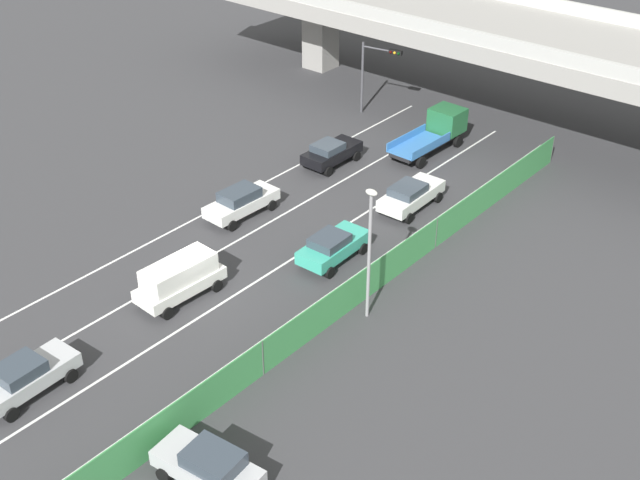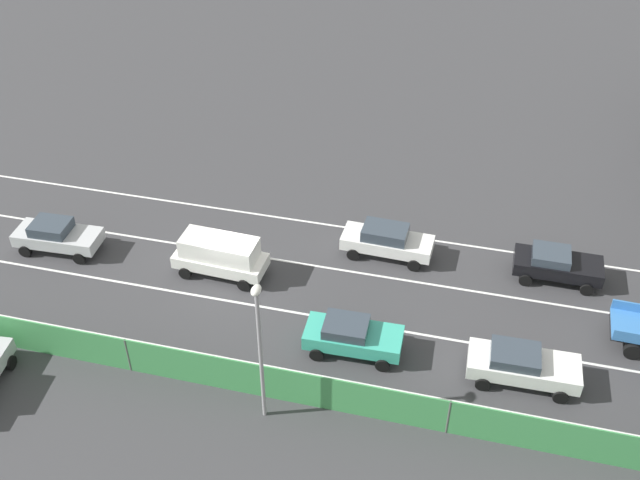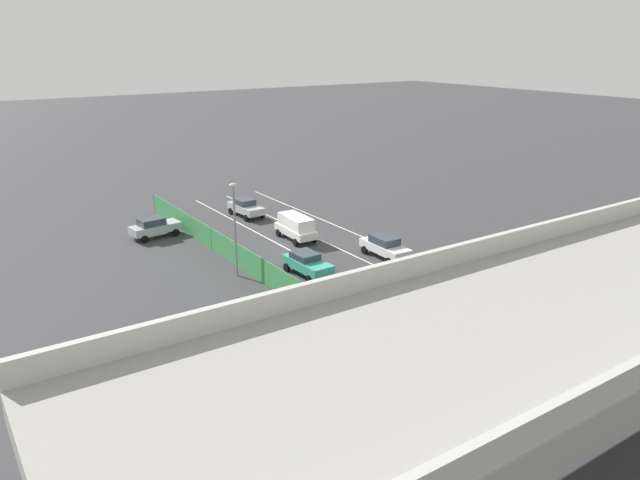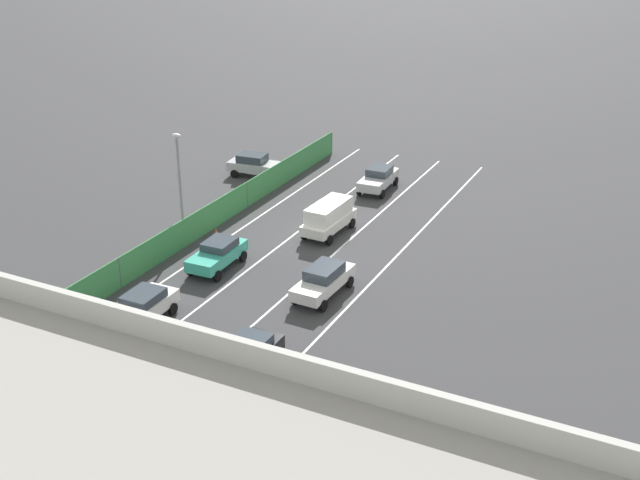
{
  "view_description": "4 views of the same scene",
  "coord_description": "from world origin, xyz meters",
  "px_view_note": "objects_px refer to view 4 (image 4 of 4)",
  "views": [
    {
      "loc": [
        26.68,
        -21.94,
        24.13
      ],
      "look_at": [
        2.66,
        6.62,
        0.94
      ],
      "focal_mm": 46.35,
      "sensor_mm": 36.0,
      "label": 1
    },
    {
      "loc": [
        26.35,
        10.88,
        24.27
      ],
      "look_at": [
        -1.46,
        3.94,
        1.97
      ],
      "focal_mm": 41.8,
      "sensor_mm": 36.0,
      "label": 2
    },
    {
      "loc": [
        25.75,
        41.4,
        16.4
      ],
      "look_at": [
        2.2,
        6.35,
        2.35
      ],
      "focal_mm": 34.02,
      "sensor_mm": 36.0,
      "label": 3
    },
    {
      "loc": [
        -20.81,
        42.0,
        20.85
      ],
      "look_at": [
        -2.5,
        5.24,
        2.42
      ],
      "focal_mm": 45.02,
      "sensor_mm": 36.0,
      "label": 4
    }
  ],
  "objects_px": {
    "car_taxi_teal": "(218,253)",
    "traffic_cone": "(216,233)",
    "car_van_white": "(329,216)",
    "car_sedan_black": "(246,356)",
    "parked_wagon_silver": "(255,164)",
    "car_sedan_silver": "(378,178)",
    "flatbed_truck_blue": "(82,404)",
    "car_sedan_white": "(140,308)",
    "traffic_light": "(187,420)",
    "street_lamp": "(179,176)",
    "car_hatchback_white": "(323,280)"
  },
  "relations": [
    {
      "from": "car_sedan_silver",
      "to": "traffic_cone",
      "type": "distance_m",
      "value": 13.91
    },
    {
      "from": "car_hatchback_white",
      "to": "traffic_cone",
      "type": "xyz_separation_m",
      "value": [
        9.68,
        -4.07,
        -0.68
      ]
    },
    {
      "from": "car_van_white",
      "to": "flatbed_truck_blue",
      "type": "xyz_separation_m",
      "value": [
        0.15,
        22.82,
        0.08
      ]
    },
    {
      "from": "car_sedan_silver",
      "to": "car_sedan_black",
      "type": "bearing_deg",
      "value": 98.81
    },
    {
      "from": "car_sedan_silver",
      "to": "car_sedan_white",
      "type": "xyz_separation_m",
      "value": [
        3.32,
        23.59,
        -0.0
      ]
    },
    {
      "from": "car_sedan_silver",
      "to": "parked_wagon_silver",
      "type": "bearing_deg",
      "value": 8.91
    },
    {
      "from": "flatbed_truck_blue",
      "to": "car_sedan_black",
      "type": "bearing_deg",
      "value": -119.64
    },
    {
      "from": "car_sedan_silver",
      "to": "street_lamp",
      "type": "bearing_deg",
      "value": 60.36
    },
    {
      "from": "car_sedan_white",
      "to": "flatbed_truck_blue",
      "type": "distance_m",
      "value": 8.79
    },
    {
      "from": "flatbed_truck_blue",
      "to": "street_lamp",
      "type": "height_order",
      "value": "street_lamp"
    },
    {
      "from": "car_hatchback_white",
      "to": "car_van_white",
      "type": "bearing_deg",
      "value": -66.06
    },
    {
      "from": "traffic_cone",
      "to": "car_sedan_black",
      "type": "bearing_deg",
      "value": 128.35
    },
    {
      "from": "traffic_light",
      "to": "traffic_cone",
      "type": "distance_m",
      "value": 24.56
    },
    {
      "from": "flatbed_truck_blue",
      "to": "car_van_white",
      "type": "bearing_deg",
      "value": -90.38
    },
    {
      "from": "car_sedan_silver",
      "to": "car_taxi_teal",
      "type": "xyz_separation_m",
      "value": [
        3.39,
        16.3,
        -0.01
      ]
    },
    {
      "from": "car_sedan_silver",
      "to": "flatbed_truck_blue",
      "type": "distance_m",
      "value": 31.68
    },
    {
      "from": "car_sedan_white",
      "to": "flatbed_truck_blue",
      "type": "relative_size",
      "value": 0.74
    },
    {
      "from": "car_taxi_teal",
      "to": "traffic_cone",
      "type": "height_order",
      "value": "car_taxi_teal"
    },
    {
      "from": "car_taxi_teal",
      "to": "street_lamp",
      "type": "height_order",
      "value": "street_lamp"
    },
    {
      "from": "parked_wagon_silver",
      "to": "car_hatchback_white",
      "type": "bearing_deg",
      "value": 131.36
    },
    {
      "from": "car_van_white",
      "to": "car_sedan_black",
      "type": "xyz_separation_m",
      "value": [
        -3.64,
        16.16,
        -0.3
      ]
    },
    {
      "from": "car_hatchback_white",
      "to": "car_taxi_teal",
      "type": "bearing_deg",
      "value": -2.45
    },
    {
      "from": "car_sedan_silver",
      "to": "car_sedan_white",
      "type": "relative_size",
      "value": 0.95
    },
    {
      "from": "car_van_white",
      "to": "car_sedan_white",
      "type": "bearing_deg",
      "value": 76.4
    },
    {
      "from": "car_taxi_teal",
      "to": "traffic_cone",
      "type": "xyz_separation_m",
      "value": [
        2.61,
        -3.77,
        -0.65
      ]
    },
    {
      "from": "traffic_light",
      "to": "traffic_cone",
      "type": "relative_size",
      "value": 9.33
    },
    {
      "from": "car_sedan_silver",
      "to": "parked_wagon_silver",
      "type": "xyz_separation_m",
      "value": [
        9.61,
        1.51,
        0.04
      ]
    },
    {
      "from": "flatbed_truck_blue",
      "to": "car_sedan_silver",
      "type": "bearing_deg",
      "value": -89.84
    },
    {
      "from": "car_sedan_white",
      "to": "traffic_light",
      "type": "distance_m",
      "value": 14.18
    },
    {
      "from": "car_sedan_white",
      "to": "street_lamp",
      "type": "bearing_deg",
      "value": -66.1
    },
    {
      "from": "street_lamp",
      "to": "traffic_cone",
      "type": "bearing_deg",
      "value": -147.99
    },
    {
      "from": "car_sedan_black",
      "to": "car_taxi_teal",
      "type": "xyz_separation_m",
      "value": [
        7.27,
        -8.72,
        0.01
      ]
    },
    {
      "from": "car_sedan_silver",
      "to": "street_lamp",
      "type": "relative_size",
      "value": 0.65
    },
    {
      "from": "street_lamp",
      "to": "car_taxi_teal",
      "type": "bearing_deg",
      "value": 148.35
    },
    {
      "from": "car_taxi_teal",
      "to": "parked_wagon_silver",
      "type": "height_order",
      "value": "parked_wagon_silver"
    },
    {
      "from": "car_van_white",
      "to": "traffic_cone",
      "type": "bearing_deg",
      "value": 30.42
    },
    {
      "from": "car_taxi_teal",
      "to": "street_lamp",
      "type": "bearing_deg",
      "value": -31.65
    },
    {
      "from": "parked_wagon_silver",
      "to": "car_sedan_black",
      "type": "bearing_deg",
      "value": 119.84
    },
    {
      "from": "car_sedan_white",
      "to": "traffic_light",
      "type": "relative_size",
      "value": 0.88
    },
    {
      "from": "car_hatchback_white",
      "to": "traffic_light",
      "type": "distance_m",
      "value": 17.19
    },
    {
      "from": "car_sedan_black",
      "to": "street_lamp",
      "type": "height_order",
      "value": "street_lamp"
    },
    {
      "from": "car_van_white",
      "to": "traffic_cone",
      "type": "distance_m",
      "value": 7.31
    },
    {
      "from": "car_taxi_teal",
      "to": "traffic_cone",
      "type": "relative_size",
      "value": 7.61
    },
    {
      "from": "car_hatchback_white",
      "to": "traffic_light",
      "type": "relative_size",
      "value": 0.88
    },
    {
      "from": "street_lamp",
      "to": "traffic_cone",
      "type": "xyz_separation_m",
      "value": [
        -1.74,
        -1.09,
        -3.95
      ]
    },
    {
      "from": "car_sedan_silver",
      "to": "car_sedan_black",
      "type": "relative_size",
      "value": 1.05
    },
    {
      "from": "car_hatchback_white",
      "to": "parked_wagon_silver",
      "type": "height_order",
      "value": "parked_wagon_silver"
    },
    {
      "from": "car_sedan_black",
      "to": "street_lamp",
      "type": "distance_m",
      "value": 16.62
    },
    {
      "from": "car_sedan_black",
      "to": "parked_wagon_silver",
      "type": "relative_size",
      "value": 0.96
    },
    {
      "from": "street_lamp",
      "to": "car_sedan_black",
      "type": "bearing_deg",
      "value": 135.54
    }
  ]
}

